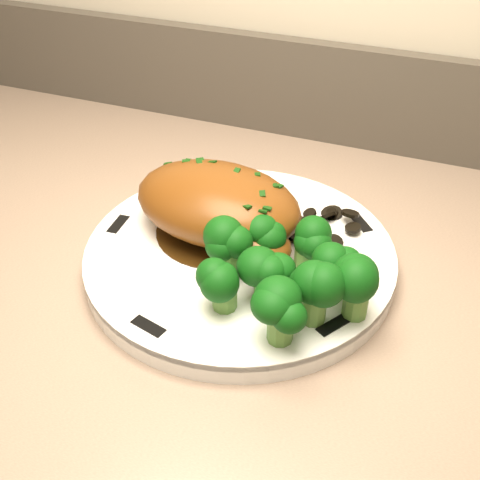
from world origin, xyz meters
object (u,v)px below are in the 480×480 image
(broccoli_florets, at_px, (287,274))
(plate, at_px, (240,257))
(chicken_breast, at_px, (221,208))
(counter, at_px, (37,474))

(broccoli_florets, bearing_deg, plate, 140.83)
(plate, bearing_deg, broccoli_florets, -39.17)
(chicken_breast, xyz_separation_m, broccoli_florets, (0.08, -0.06, -0.00))
(plate, distance_m, broccoli_florets, 0.08)
(broccoli_florets, bearing_deg, chicken_breast, 143.14)
(counter, relative_size, chicken_breast, 12.55)
(plate, xyz_separation_m, chicken_breast, (-0.02, 0.01, 0.04))
(chicken_breast, height_order, broccoli_florets, chicken_breast)
(chicken_breast, bearing_deg, plate, -24.89)
(chicken_breast, bearing_deg, broccoli_florets, -31.21)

